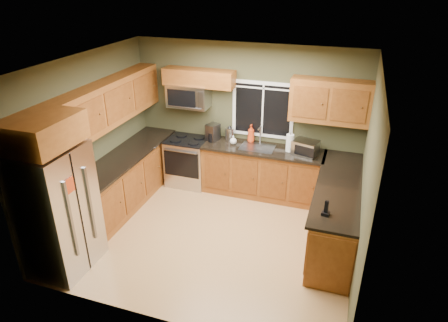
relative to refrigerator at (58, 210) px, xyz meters
The scene contains 28 objects.
floor 2.35m from the refrigerator, 36.78° to the left, with size 4.20×4.20×0.00m, color tan.
ceiling 2.82m from the refrigerator, 36.78° to the left, with size 4.20×4.20×0.00m, color white.
back_wall 3.58m from the refrigerator, 60.71° to the left, with size 4.20×4.20×0.00m, color #404027.
front_wall 1.86m from the refrigerator, 16.04° to the right, with size 4.20×4.20×0.00m, color #404027.
left_wall 1.42m from the refrigerator, 105.52° to the left, with size 3.60×3.60×0.00m, color #404027.
right_wall 4.08m from the refrigerator, 18.71° to the left, with size 3.60×3.60×0.00m, color #404027.
window 3.75m from the refrigerator, 56.52° to the left, with size 1.12×0.03×1.02m.
base_cabinets_left 1.83m from the refrigerator, 91.97° to the left, with size 0.60×2.65×0.90m, color brown.
countertop_left 1.78m from the refrigerator, 91.16° to the left, with size 0.65×2.65×0.04m, color black.
base_cabinets_back 3.56m from the refrigerator, 52.43° to the left, with size 2.17×0.60×0.90m, color brown.
countertop_back 3.51m from the refrigerator, 52.18° to the left, with size 2.17×0.65×0.04m, color black.
base_cabinets_peninsula 4.02m from the refrigerator, 27.50° to the left, with size 0.60×2.52×0.90m.
countertop_peninsula 3.97m from the refrigerator, 27.77° to the left, with size 0.65×2.50×0.04m, color black.
upper_cabinets_left 2.03m from the refrigerator, 96.30° to the left, with size 0.33×2.65×0.72m, color brown.
upper_cabinets_back_left 3.28m from the refrigerator, 73.15° to the left, with size 1.30×0.33×0.30m, color brown.
upper_cabinets_back_right 4.44m from the refrigerator, 42.62° to the left, with size 1.30×0.33×0.72m, color brown.
upper_cabinet_over_fridge 1.13m from the refrigerator, behind, with size 0.72×0.90×0.38m, color brown.
refrigerator is the anchor object (origin of this frame).
range 2.89m from the refrigerator, 76.03° to the left, with size 0.76×0.69×0.94m.
microwave 3.10m from the refrigerator, 76.66° to the left, with size 0.76×0.41×0.42m.
sink 3.46m from the refrigerator, 53.87° to the left, with size 0.60×0.42×0.36m.
toaster_oven 3.98m from the refrigerator, 43.54° to the left, with size 0.48×0.41×0.25m.
coffee_maker 3.08m from the refrigerator, 67.67° to the left, with size 0.25×0.30×0.31m.
kettle 3.30m from the refrigerator, 63.60° to the left, with size 0.21×0.21×0.29m.
paper_towel_roll 3.84m from the refrigerator, 47.17° to the left, with size 0.16×0.16×0.34m.
soap_bottle_a 3.54m from the refrigerator, 58.21° to the left, with size 0.13×0.13×0.33m, color red.
soap_bottle_c 3.22m from the refrigerator, 60.55° to the left, with size 0.12×0.12×0.16m, color white.
cordless_phone 3.54m from the refrigerator, 15.69° to the left, with size 0.11×0.11×0.21m.
Camera 1 is at (1.80, -4.88, 3.80)m, focal length 32.00 mm.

